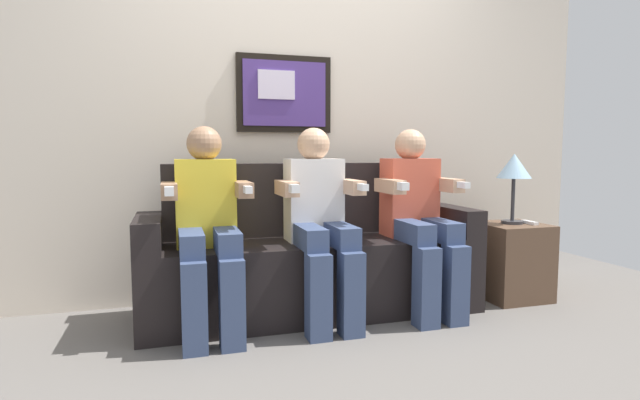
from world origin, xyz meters
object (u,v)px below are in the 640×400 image
side_table_right (511,261)px  spare_remote_on_table (529,223)px  couch (312,261)px  table_lamp (514,169)px  person_on_right (418,213)px  person_on_left (207,221)px  person_in_middle (320,216)px

side_table_right → spare_remote_on_table: size_ratio=3.85×
couch → table_lamp: bearing=-4.2°
table_lamp → person_on_right: bearing=-174.6°
side_table_right → spare_remote_on_table: bearing=-26.5°
person_on_right → side_table_right: 0.81m
person_on_left → table_lamp: size_ratio=2.41×
person_in_middle → person_on_right: size_ratio=1.00×
couch → person_on_left: (-0.62, -0.17, 0.29)m
person_on_left → table_lamp: bearing=2.0°
person_on_left → spare_remote_on_table: bearing=0.4°
couch → person_on_left: bearing=-164.9°
spare_remote_on_table → couch: bearing=174.0°
person_on_right → table_lamp: (0.73, 0.07, 0.25)m
side_table_right → table_lamp: table_lamp is taller
person_on_left → person_in_middle: bearing=0.0°
couch → table_lamp: size_ratio=4.34×
person_in_middle → side_table_right: size_ratio=2.22×
couch → table_lamp: 1.46m
person_in_middle → person_on_right: bearing=0.0°
side_table_right → person_in_middle: bearing=-177.4°
spare_remote_on_table → person_on_right: bearing=-178.9°
person_on_right → side_table_right: size_ratio=2.22×
couch → spare_remote_on_table: bearing=-6.0°
person_on_left → side_table_right: bearing=1.8°
side_table_right → table_lamp: 0.61m
couch → person_on_right: bearing=-15.1°
table_lamp → spare_remote_on_table: (0.09, -0.05, -0.35)m
couch → side_table_right: size_ratio=4.00×
person_on_left → spare_remote_on_table: 2.07m
table_lamp → couch: bearing=175.8°
couch → person_in_middle: bearing=-90.0°
person_in_middle → table_lamp: 1.37m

